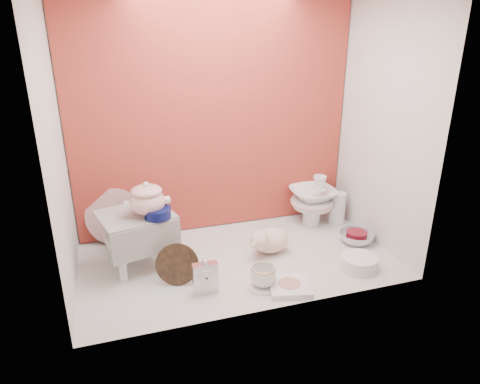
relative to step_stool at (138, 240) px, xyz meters
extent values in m
plane|color=silver|center=(0.56, -0.12, -0.16)|extent=(1.80, 1.80, 0.00)
cube|color=#AC342B|center=(0.56, 0.38, 0.59)|extent=(1.80, 0.06, 1.50)
cube|color=silver|center=(-0.34, -0.12, 0.59)|extent=(0.06, 1.00, 1.50)
cube|color=silver|center=(1.46, -0.12, 0.59)|extent=(0.06, 1.00, 1.50)
cylinder|color=#090E45|center=(0.11, -0.09, 0.19)|extent=(0.16, 0.16, 0.05)
imported|color=silver|center=(-0.02, 0.24, -0.02)|extent=(0.27, 0.27, 0.27)
cube|color=silver|center=(0.30, -0.38, -0.07)|extent=(0.13, 0.05, 0.19)
ellipsoid|color=beige|center=(0.77, -0.10, -0.08)|extent=(0.30, 0.22, 0.17)
cylinder|color=white|center=(0.60, -0.43, -0.16)|extent=(0.21, 0.21, 0.01)
imported|color=white|center=(0.60, -0.43, -0.10)|extent=(0.16, 0.16, 0.11)
cube|color=white|center=(0.73, -0.48, -0.15)|extent=(0.26, 0.26, 0.03)
cylinder|color=white|center=(1.18, -0.42, -0.12)|extent=(0.23, 0.23, 0.07)
imported|color=silver|center=(1.34, -0.14, -0.13)|extent=(0.26, 0.26, 0.07)
cylinder|color=silver|center=(1.36, 0.16, -0.05)|extent=(0.13, 0.13, 0.22)
camera|label=1|loc=(-0.11, -2.27, 1.16)|focal=32.80mm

